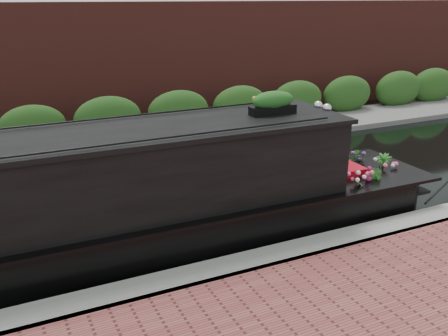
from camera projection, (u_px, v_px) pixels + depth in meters
name	position (u px, v px, depth m)	size (l,w,h in m)	color
ground	(173.00, 202.00, 10.67)	(80.00, 80.00, 0.00)	black
near_bank_coping	(245.00, 275.00, 7.86)	(40.00, 0.60, 0.50)	gray
far_bank_path	(122.00, 150.00, 14.25)	(40.00, 2.40, 0.34)	slate
far_hedge	(114.00, 142.00, 15.01)	(40.00, 1.10, 2.80)	#244C19
far_brick_wall	(99.00, 127.00, 16.80)	(40.00, 1.00, 8.00)	#5A251E
narrowboat	(116.00, 210.00, 8.25)	(11.86, 2.28, 2.79)	black
rope_fender	(404.00, 186.00, 11.09)	(0.35, 0.35, 0.34)	olive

